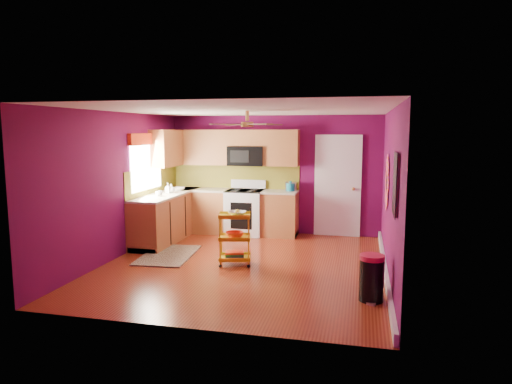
# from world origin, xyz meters

# --- Properties ---
(ground) EXTENTS (5.00, 5.00, 0.00)m
(ground) POSITION_xyz_m (0.00, 0.00, 0.00)
(ground) COLOR maroon
(ground) RESTS_ON ground
(room_envelope) EXTENTS (4.54, 5.04, 2.52)m
(room_envelope) POSITION_xyz_m (0.03, 0.00, 1.63)
(room_envelope) COLOR #5F0A43
(room_envelope) RESTS_ON ground
(lower_cabinets) EXTENTS (2.81, 2.31, 0.94)m
(lower_cabinets) POSITION_xyz_m (-1.35, 1.82, 0.43)
(lower_cabinets) COLOR brown
(lower_cabinets) RESTS_ON ground
(electric_range) EXTENTS (0.76, 0.66, 1.13)m
(electric_range) POSITION_xyz_m (-0.55, 2.17, 0.48)
(electric_range) COLOR white
(electric_range) RESTS_ON ground
(upper_cabinetry) EXTENTS (2.80, 2.30, 1.26)m
(upper_cabinetry) POSITION_xyz_m (-1.24, 2.17, 1.80)
(upper_cabinetry) COLOR brown
(upper_cabinetry) RESTS_ON ground
(left_window) EXTENTS (0.08, 1.35, 1.08)m
(left_window) POSITION_xyz_m (-2.22, 1.05, 1.74)
(left_window) COLOR white
(left_window) RESTS_ON ground
(panel_door) EXTENTS (0.95, 0.11, 2.15)m
(panel_door) POSITION_xyz_m (1.35, 2.47, 1.02)
(panel_door) COLOR white
(panel_door) RESTS_ON ground
(right_wall_art) EXTENTS (0.04, 2.74, 1.04)m
(right_wall_art) POSITION_xyz_m (2.23, -0.34, 1.44)
(right_wall_art) COLOR black
(right_wall_art) RESTS_ON ground
(ceiling_fan) EXTENTS (1.01, 1.01, 0.26)m
(ceiling_fan) POSITION_xyz_m (0.00, 0.20, 2.29)
(ceiling_fan) COLOR #BF8C3F
(ceiling_fan) RESTS_ON ground
(shag_rug) EXTENTS (0.98, 1.46, 0.02)m
(shag_rug) POSITION_xyz_m (-1.44, 0.21, 0.01)
(shag_rug) COLOR black
(shag_rug) RESTS_ON ground
(rolling_cart) EXTENTS (0.58, 0.48, 0.92)m
(rolling_cart) POSITION_xyz_m (-0.15, -0.04, 0.47)
(rolling_cart) COLOR yellow
(rolling_cart) RESTS_ON ground
(trash_can) EXTENTS (0.39, 0.39, 0.61)m
(trash_can) POSITION_xyz_m (1.99, -1.17, 0.30)
(trash_can) COLOR black
(trash_can) RESTS_ON ground
(teal_kettle) EXTENTS (0.18, 0.18, 0.21)m
(teal_kettle) POSITION_xyz_m (0.40, 2.27, 1.02)
(teal_kettle) COLOR #127088
(teal_kettle) RESTS_ON lower_cabinets
(toaster) EXTENTS (0.22, 0.15, 0.18)m
(toaster) POSITION_xyz_m (0.40, 2.33, 1.03)
(toaster) COLOR beige
(toaster) RESTS_ON lower_cabinets
(soap_bottle_a) EXTENTS (0.09, 0.09, 0.20)m
(soap_bottle_a) POSITION_xyz_m (-1.94, 1.37, 1.04)
(soap_bottle_a) COLOR #EA3F72
(soap_bottle_a) RESTS_ON lower_cabinets
(soap_bottle_b) EXTENTS (0.14, 0.14, 0.18)m
(soap_bottle_b) POSITION_xyz_m (-1.89, 1.43, 1.03)
(soap_bottle_b) COLOR white
(soap_bottle_b) RESTS_ON lower_cabinets
(counter_dish) EXTENTS (0.26, 0.26, 0.06)m
(counter_dish) POSITION_xyz_m (-1.89, 1.80, 0.97)
(counter_dish) COLOR white
(counter_dish) RESTS_ON lower_cabinets
(counter_cup) EXTENTS (0.13, 0.13, 0.10)m
(counter_cup) POSITION_xyz_m (-1.93, 0.94, 0.99)
(counter_cup) COLOR white
(counter_cup) RESTS_ON lower_cabinets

